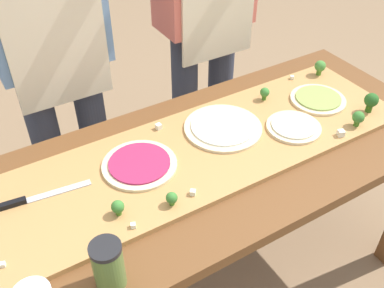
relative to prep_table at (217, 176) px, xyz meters
name	(u,v)px	position (x,y,z in m)	size (l,w,h in m)	color
ground_plane	(212,283)	(0.00, 0.00, -0.65)	(8.00, 8.00, 0.00)	#896B4C
prep_table	(217,176)	(0.00, 0.00, 0.00)	(1.64, 0.72, 0.75)	brown
cutting_board	(206,149)	(-0.03, 0.03, 0.12)	(1.44, 0.43, 0.02)	#B27F47
chefs_knife	(25,201)	(-0.61, 0.09, 0.13)	(0.30, 0.05, 0.02)	#B7BABF
pizza_whole_cheese_artichoke	(294,127)	(0.28, -0.05, 0.13)	(0.19, 0.19, 0.02)	beige
pizza_whole_white_garlic	(223,127)	(0.07, 0.08, 0.13)	(0.27, 0.27, 0.02)	beige
pizza_whole_beet_magenta	(140,164)	(-0.26, 0.06, 0.13)	(0.24, 0.24, 0.02)	beige
pizza_whole_pesto_green	(318,99)	(0.48, 0.04, 0.13)	(0.21, 0.21, 0.02)	beige
broccoli_floret_back_left	(371,101)	(0.58, -0.11, 0.17)	(0.05, 0.05, 0.08)	#2C5915
broccoli_floret_back_right	(320,67)	(0.61, 0.18, 0.16)	(0.05, 0.05, 0.06)	#487A23
broccoli_floret_center_left	(172,198)	(-0.25, -0.14, 0.15)	(0.03, 0.03, 0.04)	#3F7220
broccoli_floret_front_left	(118,207)	(-0.40, -0.09, 0.15)	(0.04, 0.04, 0.05)	#3F7220
broccoli_floret_front_mid	(265,93)	(0.31, 0.15, 0.15)	(0.04, 0.04, 0.05)	#3F7220
broccoli_floret_front_right	(358,118)	(0.48, -0.15, 0.16)	(0.04, 0.04, 0.06)	#3F7220
cheese_crumble_a	(193,192)	(-0.18, -0.14, 0.13)	(0.02, 0.02, 0.02)	silver
cheese_crumble_b	(3,265)	(-0.71, -0.10, 0.13)	(0.01, 0.01, 0.01)	white
cheese_crumble_c	(159,126)	(-0.12, 0.19, 0.13)	(0.02, 0.02, 0.02)	silver
cheese_crumble_d	(341,133)	(0.39, -0.16, 0.14)	(0.02, 0.02, 0.02)	silver
cheese_crumble_e	(133,226)	(-0.38, -0.16, 0.13)	(0.01, 0.01, 0.01)	white
cheese_crumble_f	(292,77)	(0.50, 0.21, 0.13)	(0.01, 0.01, 0.01)	silver
sauce_jar	(108,265)	(-0.50, -0.27, 0.18)	(0.08, 0.08, 0.14)	#517033
cook_left	(50,39)	(-0.33, 0.59, 0.35)	(0.54, 0.39, 1.67)	#333847
cook_right	(206,2)	(0.32, 0.59, 0.35)	(0.54, 0.39, 1.67)	#333847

